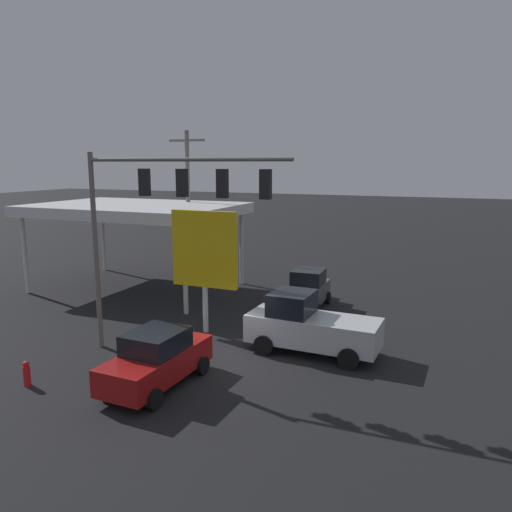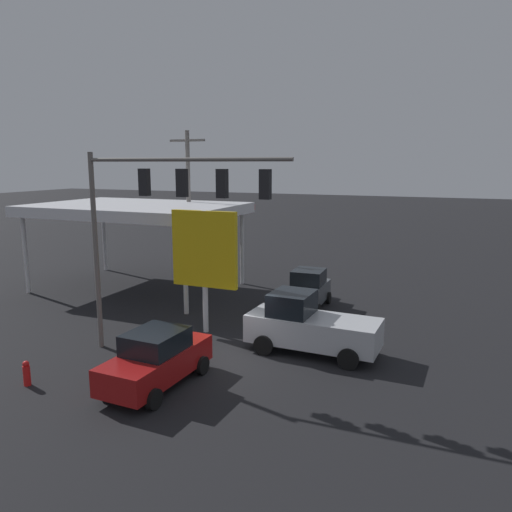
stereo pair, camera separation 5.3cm
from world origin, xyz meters
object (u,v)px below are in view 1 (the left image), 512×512
utility_pole (188,203)px  traffic_signal_assembly (163,203)px  hatchback_crossing (307,290)px  fire_hydrant (27,373)px  price_sign (204,252)px  sedan_waiting (157,359)px  pickup_parked (309,326)px

utility_pole → traffic_signal_assembly: bearing=116.1°
traffic_signal_assembly → utility_pole: (5.65, -11.54, -1.02)m
hatchback_crossing → fire_hydrant: (6.09, 12.62, -0.51)m
price_sign → sedan_waiting: 6.21m
sedan_waiting → price_sign: bearing=-166.5°
utility_pole → hatchback_crossing: size_ratio=2.44×
pickup_parked → sedan_waiting: (3.90, 4.88, -0.16)m
sedan_waiting → hatchback_crossing: 11.09m
price_sign → sedan_waiting: (-1.07, 5.49, -2.70)m
hatchback_crossing → fire_hydrant: hatchback_crossing is taller
price_sign → fire_hydrant: 8.44m
pickup_parked → sedan_waiting: bearing=53.3°
hatchback_crossing → fire_hydrant: size_ratio=4.39×
utility_pole → price_sign: utility_pole is taller
price_sign → traffic_signal_assembly: bearing=91.6°
price_sign → fire_hydrant: price_sign is taller
utility_pole → fire_hydrant: 16.34m
price_sign → pickup_parked: 5.62m
traffic_signal_assembly → hatchback_crossing: traffic_signal_assembly is taller
traffic_signal_assembly → pickup_parked: size_ratio=1.58×
fire_hydrant → traffic_signal_assembly: bearing=-128.2°
utility_pole → hatchback_crossing: bearing=161.6°
traffic_signal_assembly → sedan_waiting: traffic_signal_assembly is taller
traffic_signal_assembly → sedan_waiting: 5.61m
price_sign → utility_pole: bearing=-56.1°
hatchback_crossing → fire_hydrant: bearing=-27.9°
utility_pole → fire_hydrant: size_ratio=10.69×
pickup_parked → hatchback_crossing: 6.32m
price_sign → pickup_parked: bearing=173.1°
traffic_signal_assembly → hatchback_crossing: size_ratio=2.15×
utility_pole → sedan_waiting: size_ratio=2.10×
fire_hydrant → pickup_parked: bearing=-140.4°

